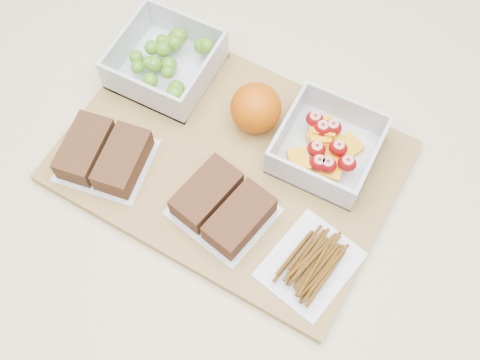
{
  "coord_description": "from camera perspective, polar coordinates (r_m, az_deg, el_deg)",
  "views": [
    {
      "loc": [
        0.16,
        -0.31,
        1.61
      ],
      "look_at": [
        0.01,
        -0.02,
        0.93
      ],
      "focal_mm": 45.0,
      "sensor_mm": 36.0,
      "label": 1
    }
  ],
  "objects": [
    {
      "name": "sandwich_bag_center",
      "position": [
        0.74,
        -1.63,
        -2.52
      ],
      "size": [
        0.13,
        0.12,
        0.04
      ],
      "color": "silver",
      "rests_on": "cutting_board"
    },
    {
      "name": "counter",
      "position": [
        1.21,
        0.02,
        -8.85
      ],
      "size": [
        1.2,
        0.9,
        0.9
      ],
      "primitive_type": "cube",
      "color": "beige",
      "rests_on": "ground"
    },
    {
      "name": "ground",
      "position": [
        1.65,
        0.01,
        -13.32
      ],
      "size": [
        4.0,
        4.0,
        0.0
      ],
      "primitive_type": "plane",
      "color": "gray",
      "rests_on": "ground"
    },
    {
      "name": "grape_container",
      "position": [
        0.84,
        -6.88,
        11.12
      ],
      "size": [
        0.13,
        0.13,
        0.05
      ],
      "color": "silver",
      "rests_on": "cutting_board"
    },
    {
      "name": "orange",
      "position": [
        0.78,
        1.52,
        6.83
      ],
      "size": [
        0.07,
        0.07,
        0.07
      ],
      "primitive_type": "sphere",
      "color": "#C75404",
      "rests_on": "cutting_board"
    },
    {
      "name": "pretzel_bag",
      "position": [
        0.72,
        6.76,
        -7.7
      ],
      "size": [
        0.11,
        0.13,
        0.03
      ],
      "color": "silver",
      "rests_on": "cutting_board"
    },
    {
      "name": "fruit_container",
      "position": [
        0.78,
        8.22,
        3.1
      ],
      "size": [
        0.12,
        0.12,
        0.05
      ],
      "color": "silver",
      "rests_on": "cutting_board"
    },
    {
      "name": "sandwich_bag_left",
      "position": [
        0.79,
        -12.77,
        2.35
      ],
      "size": [
        0.13,
        0.12,
        0.04
      ],
      "color": "silver",
      "rests_on": "cutting_board"
    },
    {
      "name": "cutting_board",
      "position": [
        0.79,
        -1.03,
        1.73
      ],
      "size": [
        0.43,
        0.32,
        0.02
      ],
      "primitive_type": "cube",
      "rotation": [
        0.0,
        0.0,
        -0.05
      ],
      "color": "#A17F42",
      "rests_on": "counter"
    }
  ]
}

